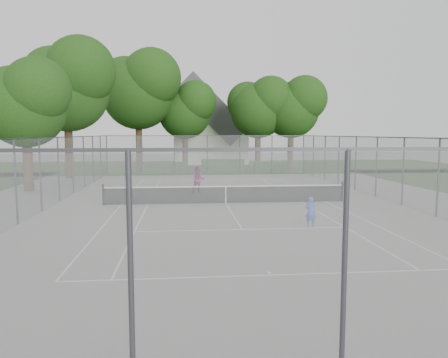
{
  "coord_description": "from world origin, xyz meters",
  "views": [
    {
      "loc": [
        -2.29,
        -22.86,
        3.72
      ],
      "look_at": [
        0.0,
        1.0,
        1.2
      ],
      "focal_mm": 35.0,
      "sensor_mm": 36.0,
      "label": 1
    }
  ],
  "objects": [
    {
      "name": "perimeter_fence",
      "position": [
        0.0,
        0.0,
        1.81
      ],
      "size": [
        18.08,
        34.08,
        3.52
      ],
      "color": "#38383D",
      "rests_on": "ground"
    },
    {
      "name": "hedge_right",
      "position": [
        6.23,
        18.39,
        0.48
      ],
      "size": [
        3.23,
        1.19,
        0.97
      ],
      "primitive_type": "cube",
      "color": "#184115",
      "rests_on": "ground"
    },
    {
      "name": "grass_far",
      "position": [
        0.0,
        26.0,
        0.0
      ],
      "size": [
        60.0,
        20.0,
        0.0
      ],
      "primitive_type": "cube",
      "color": "#204112",
      "rests_on": "ground"
    },
    {
      "name": "hedge_mid",
      "position": [
        1.53,
        18.35,
        0.63
      ],
      "size": [
        3.99,
        1.14,
        1.26
      ],
      "primitive_type": "cube",
      "color": "#184115",
      "rests_on": "ground"
    },
    {
      "name": "ground",
      "position": [
        0.0,
        0.0,
        0.0
      ],
      "size": [
        120.0,
        120.0,
        0.0
      ],
      "primitive_type": "plane",
      "color": "slate",
      "rests_on": "ground"
    },
    {
      "name": "tree_far_midright",
      "position": [
        5.73,
        22.51,
        6.57
      ],
      "size": [
        6.65,
        6.07,
        9.56
      ],
      "color": "#352213",
      "rests_on": "ground"
    },
    {
      "name": "woman_player",
      "position": [
        -1.33,
        3.98,
        0.85
      ],
      "size": [
        0.86,
        0.69,
        1.7
      ],
      "primitive_type": "imported",
      "rotation": [
        0.0,
        0.0,
        0.06
      ],
      "color": "#802A70",
      "rests_on": "ground"
    },
    {
      "name": "court_markings",
      "position": [
        0.0,
        0.0,
        0.01
      ],
      "size": [
        11.03,
        23.83,
        0.01
      ],
      "color": "silver",
      "rests_on": "ground"
    },
    {
      "name": "tree_side_back",
      "position": [
        -11.58,
        14.52,
        7.88
      ],
      "size": [
        7.98,
        7.28,
        11.47
      ],
      "color": "#352213",
      "rests_on": "ground"
    },
    {
      "name": "tree_far_midleft",
      "position": [
        -1.89,
        24.59,
        6.37
      ],
      "size": [
        6.45,
        5.89,
        9.27
      ],
      "color": "#352213",
      "rests_on": "ground"
    },
    {
      "name": "tree_far_left",
      "position": [
        -6.63,
        23.06,
        8.4
      ],
      "size": [
        8.5,
        7.76,
        12.21
      ],
      "color": "#352213",
      "rests_on": "ground"
    },
    {
      "name": "tree_side_front",
      "position": [
        -12.07,
        6.06,
        5.77
      ],
      "size": [
        5.85,
        5.34,
        8.41
      ],
      "color": "#352213",
      "rests_on": "ground"
    },
    {
      "name": "tree_far_right",
      "position": [
        9.13,
        22.05,
        6.59
      ],
      "size": [
        6.68,
        6.1,
        9.6
      ],
      "color": "#352213",
      "rests_on": "ground"
    },
    {
      "name": "tennis_net",
      "position": [
        0.0,
        0.0,
        0.51
      ],
      "size": [
        12.87,
        0.1,
        1.1
      ],
      "color": "black",
      "rests_on": "ground"
    },
    {
      "name": "hedge_left",
      "position": [
        -4.02,
        18.2,
        0.52
      ],
      "size": [
        4.14,
        1.24,
        1.04
      ],
      "primitive_type": "cube",
      "color": "#184115",
      "rests_on": "ground"
    },
    {
      "name": "girl_player",
      "position": [
        2.79,
        -6.1,
        0.6
      ],
      "size": [
        0.51,
        0.42,
        1.21
      ],
      "primitive_type": "imported",
      "rotation": [
        0.0,
        0.0,
        2.8
      ],
      "color": "blue",
      "rests_on": "ground"
    },
    {
      "name": "house",
      "position": [
        1.2,
        31.37,
        4.34
      ],
      "size": [
        8.67,
        6.72,
        10.8
      ],
      "color": "silver",
      "rests_on": "ground"
    }
  ]
}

